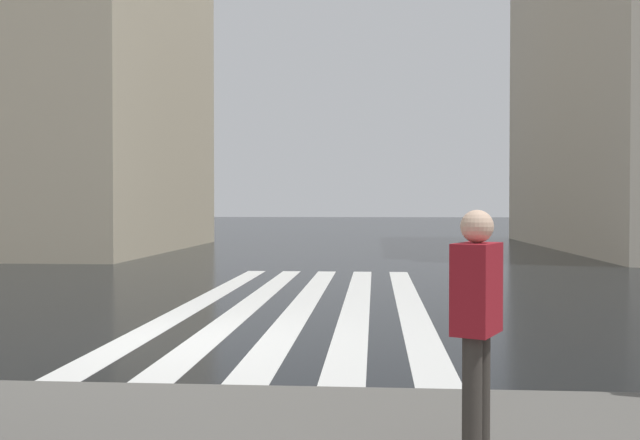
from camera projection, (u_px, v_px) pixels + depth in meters
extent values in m
plane|color=black|center=(177.00, 340.00, 9.96)|extent=(220.00, 220.00, 0.00)
cube|color=silver|center=(409.00, 303.00, 13.69)|extent=(13.00, 0.50, 0.01)
cube|color=silver|center=(357.00, 303.00, 13.77)|extent=(13.00, 0.50, 0.01)
cube|color=silver|center=(305.00, 302.00, 13.84)|extent=(13.00, 0.50, 0.01)
cube|color=silver|center=(253.00, 302.00, 13.92)|extent=(13.00, 0.50, 0.01)
cube|color=silver|center=(203.00, 301.00, 13.99)|extent=(13.00, 0.50, 0.01)
cube|color=maroon|center=(477.00, 288.00, 4.75)|extent=(0.46, 0.39, 0.60)
sphere|color=beige|center=(477.00, 226.00, 4.74)|extent=(0.22, 0.22, 0.22)
cylinder|color=#38332D|center=(480.00, 395.00, 4.84)|extent=(0.13, 0.13, 0.86)
cylinder|color=#38332D|center=(472.00, 402.00, 4.69)|extent=(0.13, 0.13, 0.86)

